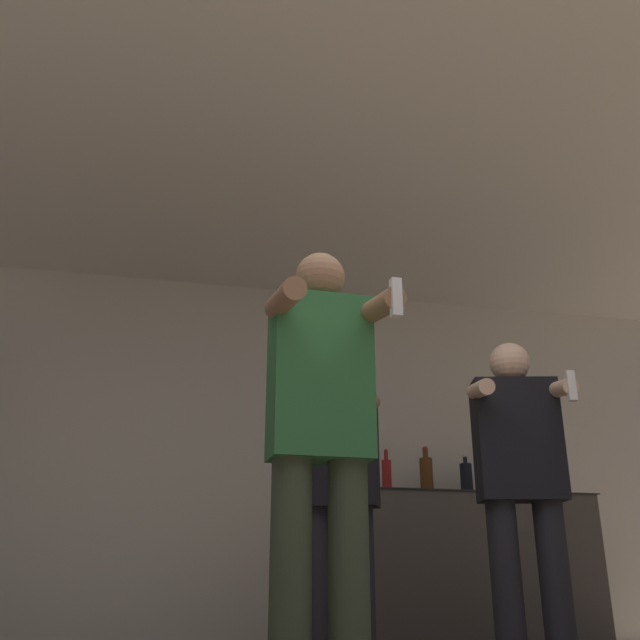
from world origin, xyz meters
TOP-DOWN VIEW (x-y plane):
  - wall_back at (0.00, 3.38)m, footprint 7.00×0.06m
  - ceiling_slab at (0.00, 1.67)m, footprint 7.00×3.87m
  - counter at (1.48, 3.07)m, footprint 1.72×0.58m
  - bottle_amber_bourbon at (1.20, 3.08)m, footprint 0.09×0.09m
  - bottle_tall_gin at (0.91, 3.08)m, footprint 0.07×0.07m
  - bottle_dark_rum at (1.61, 3.08)m, footprint 0.08×0.08m
  - bottle_green_wine at (1.50, 3.08)m, footprint 0.09×0.09m
  - person_woman_foreground at (-0.05, 0.85)m, footprint 0.45×0.49m
  - person_man_side at (1.07, 1.48)m, footprint 0.52×0.51m
  - person_spectator_back at (0.26, 1.86)m, footprint 0.57×0.60m

SIDE VIEW (x-z plane):
  - counter at x=1.48m, z-range 0.00..1.00m
  - person_man_side at x=1.07m, z-range 0.10..1.67m
  - person_woman_foreground at x=-0.05m, z-range 0.09..1.76m
  - person_spectator_back at x=0.26m, z-range 0.15..1.73m
  - bottle_dark_rum at x=1.61m, z-range 0.97..1.22m
  - bottle_green_wine at x=1.50m, z-range 0.97..1.26m
  - bottle_tall_gin at x=0.91m, z-range 0.97..1.27m
  - bottle_amber_bourbon at x=1.20m, z-range 0.97..1.30m
  - wall_back at x=0.00m, z-range 0.00..2.55m
  - ceiling_slab at x=0.00m, z-range 2.55..2.60m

